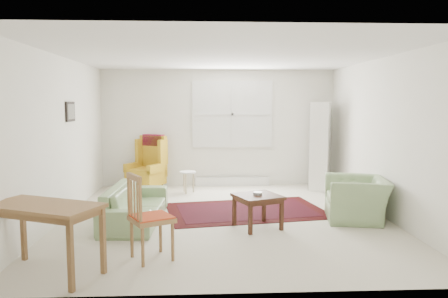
{
  "coord_description": "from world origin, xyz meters",
  "views": [
    {
      "loc": [
        -0.35,
        -6.68,
        1.79
      ],
      "look_at": [
        0.0,
        0.3,
        1.05
      ],
      "focal_mm": 35.0,
      "sensor_mm": 36.0,
      "label": 1
    }
  ],
  "objects_px": {
    "stool": "(188,182)",
    "desk": "(45,240)",
    "sofa": "(135,197)",
    "wingback_chair": "(146,162)",
    "cabinet": "(320,146)",
    "coffee_table": "(257,211)",
    "desk_chair": "(152,216)",
    "armchair": "(357,195)"
  },
  "relations": [
    {
      "from": "stool",
      "to": "desk",
      "type": "relative_size",
      "value": 0.37
    },
    {
      "from": "sofa",
      "to": "desk",
      "type": "relative_size",
      "value": 1.58
    },
    {
      "from": "wingback_chair",
      "to": "cabinet",
      "type": "xyz_separation_m",
      "value": [
        3.63,
        -0.14,
        0.34
      ]
    },
    {
      "from": "coffee_table",
      "to": "stool",
      "type": "height_order",
      "value": "coffee_table"
    },
    {
      "from": "wingback_chair",
      "to": "desk",
      "type": "height_order",
      "value": "wingback_chair"
    },
    {
      "from": "stool",
      "to": "coffee_table",
      "type": "bearing_deg",
      "value": -66.95
    },
    {
      "from": "desk",
      "to": "desk_chair",
      "type": "relative_size",
      "value": 1.18
    },
    {
      "from": "wingback_chair",
      "to": "coffee_table",
      "type": "height_order",
      "value": "wingback_chair"
    },
    {
      "from": "coffee_table",
      "to": "armchair",
      "type": "bearing_deg",
      "value": 13.33
    },
    {
      "from": "wingback_chair",
      "to": "desk_chair",
      "type": "xyz_separation_m",
      "value": [
        0.6,
        -4.14,
        -0.06
      ]
    },
    {
      "from": "stool",
      "to": "desk",
      "type": "xyz_separation_m",
      "value": [
        -1.35,
        -4.14,
        0.16
      ]
    },
    {
      "from": "cabinet",
      "to": "desk_chair",
      "type": "bearing_deg",
      "value": -106.34
    },
    {
      "from": "wingback_chair",
      "to": "desk",
      "type": "relative_size",
      "value": 0.95
    },
    {
      "from": "desk",
      "to": "cabinet",
      "type": "bearing_deg",
      "value": 47.13
    },
    {
      "from": "coffee_table",
      "to": "cabinet",
      "type": "xyz_separation_m",
      "value": [
        1.66,
        2.8,
        0.66
      ]
    },
    {
      "from": "wingback_chair",
      "to": "cabinet",
      "type": "distance_m",
      "value": 3.65
    },
    {
      "from": "stool",
      "to": "desk_chair",
      "type": "bearing_deg",
      "value": -94.41
    },
    {
      "from": "coffee_table",
      "to": "stool",
      "type": "relative_size",
      "value": 1.37
    },
    {
      "from": "sofa",
      "to": "coffee_table",
      "type": "xyz_separation_m",
      "value": [
        1.8,
        -0.41,
        -0.14
      ]
    },
    {
      "from": "sofa",
      "to": "armchair",
      "type": "distance_m",
      "value": 3.37
    },
    {
      "from": "wingback_chair",
      "to": "stool",
      "type": "distance_m",
      "value": 1.03
    },
    {
      "from": "sofa",
      "to": "wingback_chair",
      "type": "relative_size",
      "value": 1.66
    },
    {
      "from": "armchair",
      "to": "wingback_chair",
      "type": "bearing_deg",
      "value": -115.02
    },
    {
      "from": "stool",
      "to": "cabinet",
      "type": "xyz_separation_m",
      "value": [
        2.74,
        0.27,
        0.69
      ]
    },
    {
      "from": "sofa",
      "to": "armchair",
      "type": "xyz_separation_m",
      "value": [
        3.37,
        -0.04,
        0.01
      ]
    },
    {
      "from": "desk_chair",
      "to": "wingback_chair",
      "type": "bearing_deg",
      "value": -19.78
    },
    {
      "from": "sofa",
      "to": "stool",
      "type": "bearing_deg",
      "value": -16.0
    },
    {
      "from": "desk_chair",
      "to": "cabinet",
      "type": "bearing_deg",
      "value": -65.09
    },
    {
      "from": "stool",
      "to": "desk",
      "type": "distance_m",
      "value": 4.36
    },
    {
      "from": "sofa",
      "to": "desk_chair",
      "type": "bearing_deg",
      "value": -162.51
    },
    {
      "from": "wingback_chair",
      "to": "coffee_table",
      "type": "bearing_deg",
      "value": -27.68
    },
    {
      "from": "armchair",
      "to": "desk_chair",
      "type": "relative_size",
      "value": 1.0
    },
    {
      "from": "coffee_table",
      "to": "stool",
      "type": "bearing_deg",
      "value": 113.05
    },
    {
      "from": "sofa",
      "to": "desk",
      "type": "height_order",
      "value": "sofa"
    },
    {
      "from": "stool",
      "to": "cabinet",
      "type": "bearing_deg",
      "value": 5.53
    },
    {
      "from": "stool",
      "to": "desk_chair",
      "type": "height_order",
      "value": "desk_chair"
    },
    {
      "from": "coffee_table",
      "to": "desk_chair",
      "type": "bearing_deg",
      "value": -138.73
    },
    {
      "from": "armchair",
      "to": "wingback_chair",
      "type": "height_order",
      "value": "wingback_chair"
    },
    {
      "from": "coffee_table",
      "to": "desk_chair",
      "type": "distance_m",
      "value": 1.84
    },
    {
      "from": "sofa",
      "to": "armchair",
      "type": "bearing_deg",
      "value": -88.05
    },
    {
      "from": "armchair",
      "to": "desk",
      "type": "bearing_deg",
      "value": -52.81
    },
    {
      "from": "armchair",
      "to": "cabinet",
      "type": "bearing_deg",
      "value": -171.13
    }
  ]
}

